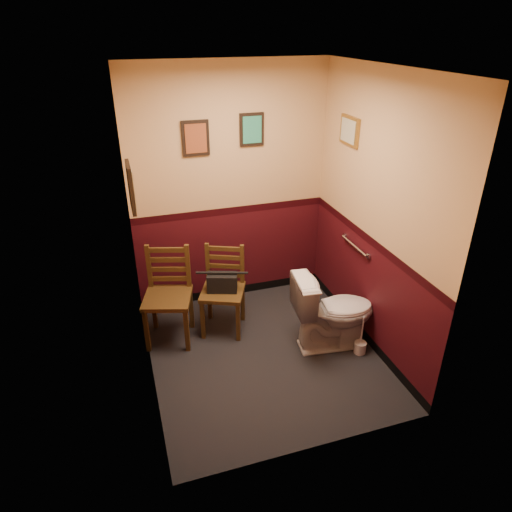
# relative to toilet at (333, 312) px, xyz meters

# --- Properties ---
(floor) EXTENTS (2.20, 2.40, 0.00)m
(floor) POSITION_rel_toilet_xyz_m (-0.72, 0.06, -0.41)
(floor) COLOR black
(floor) RESTS_ON ground
(ceiling) EXTENTS (2.20, 2.40, 0.00)m
(ceiling) POSITION_rel_toilet_xyz_m (-0.72, 0.06, 2.29)
(ceiling) COLOR silver
(ceiling) RESTS_ON ground
(wall_back) EXTENTS (2.20, 0.00, 2.70)m
(wall_back) POSITION_rel_toilet_xyz_m (-0.72, 1.26, 0.94)
(wall_back) COLOR #390B11
(wall_back) RESTS_ON ground
(wall_front) EXTENTS (2.20, 0.00, 2.70)m
(wall_front) POSITION_rel_toilet_xyz_m (-0.72, -1.14, 0.94)
(wall_front) COLOR #390B11
(wall_front) RESTS_ON ground
(wall_left) EXTENTS (0.00, 2.40, 2.70)m
(wall_left) POSITION_rel_toilet_xyz_m (-1.82, 0.06, 0.94)
(wall_left) COLOR #390B11
(wall_left) RESTS_ON ground
(wall_right) EXTENTS (0.00, 2.40, 2.70)m
(wall_right) POSITION_rel_toilet_xyz_m (0.38, 0.06, 0.94)
(wall_right) COLOR #390B11
(wall_right) RESTS_ON ground
(grab_bar) EXTENTS (0.05, 0.56, 0.06)m
(grab_bar) POSITION_rel_toilet_xyz_m (0.35, 0.31, 0.54)
(grab_bar) COLOR silver
(grab_bar) RESTS_ON wall_right
(framed_print_back_a) EXTENTS (0.28, 0.04, 0.36)m
(framed_print_back_a) POSITION_rel_toilet_xyz_m (-1.07, 1.24, 1.54)
(framed_print_back_a) COLOR black
(framed_print_back_a) RESTS_ON wall_back
(framed_print_back_b) EXTENTS (0.26, 0.04, 0.34)m
(framed_print_back_b) POSITION_rel_toilet_xyz_m (-0.47, 1.24, 1.59)
(framed_print_back_b) COLOR black
(framed_print_back_b) RESTS_ON wall_back
(framed_print_left) EXTENTS (0.04, 0.30, 0.38)m
(framed_print_left) POSITION_rel_toilet_xyz_m (-1.80, 0.16, 1.44)
(framed_print_left) COLOR black
(framed_print_left) RESTS_ON wall_left
(framed_print_right) EXTENTS (0.04, 0.34, 0.28)m
(framed_print_right) POSITION_rel_toilet_xyz_m (0.36, 0.66, 1.64)
(framed_print_right) COLOR olive
(framed_print_right) RESTS_ON wall_right
(toilet) EXTENTS (0.88, 0.55, 0.81)m
(toilet) POSITION_rel_toilet_xyz_m (0.00, 0.00, 0.00)
(toilet) COLOR white
(toilet) RESTS_ON floor
(toilet_brush) EXTENTS (0.12, 0.12, 0.44)m
(toilet_brush) POSITION_rel_toilet_xyz_m (0.22, -0.21, -0.34)
(toilet_brush) COLOR silver
(toilet_brush) RESTS_ON floor
(chair_left) EXTENTS (0.58, 0.58, 1.00)m
(chair_left) POSITION_rel_toilet_xyz_m (-1.56, 0.65, 0.10)
(chair_left) COLOR #473115
(chair_left) RESTS_ON floor
(chair_right) EXTENTS (0.57, 0.57, 0.94)m
(chair_right) POSITION_rel_toilet_xyz_m (-0.98, 0.64, 0.06)
(chair_right) COLOR #473115
(chair_right) RESTS_ON floor
(handbag) EXTENTS (0.34, 0.24, 0.23)m
(handbag) POSITION_rel_toilet_xyz_m (-0.99, 0.61, 0.18)
(handbag) COLOR black
(handbag) RESTS_ON chair_right
(tp_stack) EXTENTS (0.21, 0.13, 0.36)m
(tp_stack) POSITION_rel_toilet_xyz_m (-0.77, 1.09, -0.25)
(tp_stack) COLOR silver
(tp_stack) RESTS_ON floor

